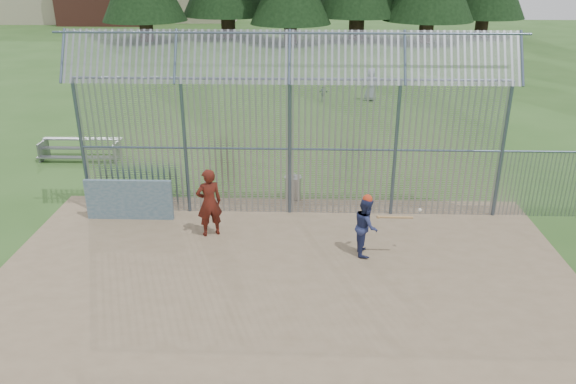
{
  "coord_description": "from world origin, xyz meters",
  "views": [
    {
      "loc": [
        0.45,
        -11.7,
        7.06
      ],
      "look_at": [
        0.0,
        2.0,
        1.3
      ],
      "focal_mm": 35.0,
      "sensor_mm": 36.0,
      "label": 1
    }
  ],
  "objects_px": {
    "trash_can": "(293,188)",
    "onlooker": "(209,203)",
    "batter": "(366,226)",
    "bleacher": "(80,149)",
    "dugout_wall": "(129,200)"
  },
  "relations": [
    {
      "from": "onlooker",
      "to": "trash_can",
      "type": "xyz_separation_m",
      "value": [
        2.19,
        2.57,
        -0.59
      ]
    },
    {
      "from": "trash_can",
      "to": "bleacher",
      "type": "height_order",
      "value": "trash_can"
    },
    {
      "from": "batter",
      "to": "dugout_wall",
      "type": "bearing_deg",
      "value": 73.59
    },
    {
      "from": "bleacher",
      "to": "onlooker",
      "type": "bearing_deg",
      "value": -45.76
    },
    {
      "from": "dugout_wall",
      "to": "batter",
      "type": "distance_m",
      "value": 6.85
    },
    {
      "from": "dugout_wall",
      "to": "onlooker",
      "type": "bearing_deg",
      "value": -20.42
    },
    {
      "from": "batter",
      "to": "onlooker",
      "type": "distance_m",
      "value": 4.22
    },
    {
      "from": "trash_can",
      "to": "bleacher",
      "type": "bearing_deg",
      "value": 156.76
    },
    {
      "from": "batter",
      "to": "bleacher",
      "type": "xyz_separation_m",
      "value": [
        -10.0,
        6.94,
        -0.37
      ]
    },
    {
      "from": "batter",
      "to": "bleacher",
      "type": "distance_m",
      "value": 12.17
    },
    {
      "from": "trash_can",
      "to": "onlooker",
      "type": "bearing_deg",
      "value": -130.47
    },
    {
      "from": "batter",
      "to": "bleacher",
      "type": "height_order",
      "value": "batter"
    },
    {
      "from": "trash_can",
      "to": "bleacher",
      "type": "relative_size",
      "value": 0.27
    },
    {
      "from": "dugout_wall",
      "to": "onlooker",
      "type": "relative_size",
      "value": 1.31
    },
    {
      "from": "batter",
      "to": "bleacher",
      "type": "relative_size",
      "value": 0.51
    }
  ]
}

